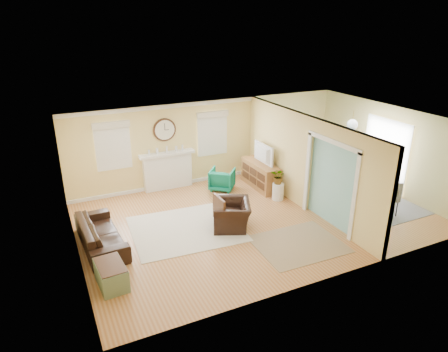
{
  "coord_description": "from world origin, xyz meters",
  "views": [
    {
      "loc": [
        -4.85,
        -8.24,
        4.94
      ],
      "look_at": [
        -0.8,
        0.3,
        1.2
      ],
      "focal_mm": 32.0,
      "sensor_mm": 36.0,
      "label": 1
    }
  ],
  "objects_px": {
    "green_chair": "(222,179)",
    "sofa": "(101,234)",
    "dining_table": "(359,191)",
    "eames_chair": "(232,214)",
    "credenza": "(260,175)"
  },
  "relations": [
    {
      "from": "eames_chair",
      "to": "dining_table",
      "type": "bearing_deg",
      "value": 111.31
    },
    {
      "from": "sofa",
      "to": "dining_table",
      "type": "xyz_separation_m",
      "value": [
        7.18,
        -0.64,
        -0.01
      ]
    },
    {
      "from": "sofa",
      "to": "dining_table",
      "type": "distance_m",
      "value": 7.2
    },
    {
      "from": "sofa",
      "to": "dining_table",
      "type": "height_order",
      "value": "sofa"
    },
    {
      "from": "green_chair",
      "to": "dining_table",
      "type": "bearing_deg",
      "value": -177.27
    },
    {
      "from": "sofa",
      "to": "eames_chair",
      "type": "xyz_separation_m",
      "value": [
        3.14,
        -0.47,
        0.03
      ]
    },
    {
      "from": "sofa",
      "to": "credenza",
      "type": "relative_size",
      "value": 1.35
    },
    {
      "from": "credenza",
      "to": "green_chair",
      "type": "bearing_deg",
      "value": 163.4
    },
    {
      "from": "green_chair",
      "to": "dining_table",
      "type": "xyz_separation_m",
      "value": [
        3.23,
        -2.44,
        -0.02
      ]
    },
    {
      "from": "credenza",
      "to": "dining_table",
      "type": "xyz_separation_m",
      "value": [
        2.07,
        -2.1,
        -0.1
      ]
    },
    {
      "from": "green_chair",
      "to": "dining_table",
      "type": "relative_size",
      "value": 0.41
    },
    {
      "from": "sofa",
      "to": "green_chair",
      "type": "bearing_deg",
      "value": -68.26
    },
    {
      "from": "green_chair",
      "to": "sofa",
      "type": "bearing_deg",
      "value": 64.37
    },
    {
      "from": "green_chair",
      "to": "eames_chair",
      "type": "bearing_deg",
      "value": 110.45
    },
    {
      "from": "eames_chair",
      "to": "credenza",
      "type": "xyz_separation_m",
      "value": [
        1.96,
        1.92,
        0.06
      ]
    }
  ]
}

